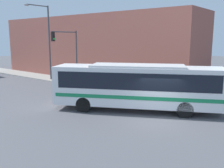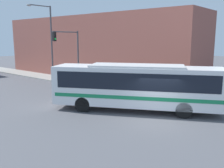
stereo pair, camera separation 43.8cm
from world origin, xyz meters
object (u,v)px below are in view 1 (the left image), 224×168
(city_bus, at_px, (137,84))
(parking_meter, at_px, (105,80))
(fire_hydrant, at_px, (128,88))
(traffic_light_pole, at_px, (68,48))
(street_lamp, at_px, (46,37))

(city_bus, xyz_separation_m, parking_meter, (4.00, 6.19, -0.86))
(fire_hydrant, relative_size, parking_meter, 0.65)
(fire_hydrant, xyz_separation_m, parking_meter, (0.00, 2.70, 0.44))
(city_bus, distance_m, fire_hydrant, 5.46)
(parking_meter, bearing_deg, traffic_light_pole, 103.02)
(fire_hydrant, height_order, parking_meter, parking_meter)
(city_bus, bearing_deg, fire_hydrant, 13.59)
(city_bus, xyz_separation_m, traffic_light_pole, (3.05, 10.27, 2.10))
(fire_hydrant, bearing_deg, street_lamp, 90.68)
(fire_hydrant, bearing_deg, city_bus, -138.85)
(city_bus, height_order, street_lamp, street_lamp)
(fire_hydrant, height_order, street_lamp, street_lamp)
(parking_meter, bearing_deg, fire_hydrant, -90.00)
(street_lamp, bearing_deg, city_bus, -104.58)
(traffic_light_pole, distance_m, parking_meter, 5.12)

